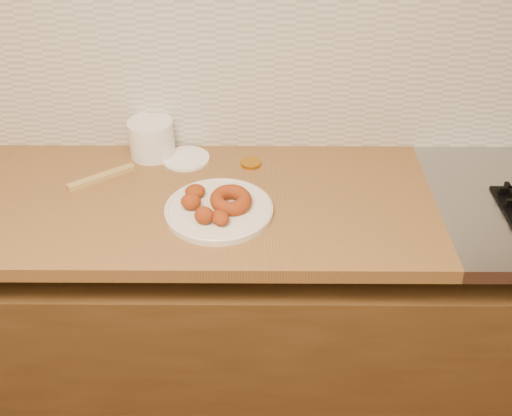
# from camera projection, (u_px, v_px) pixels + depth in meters

# --- Properties ---
(wall_back) EXTENTS (4.00, 0.02, 2.70)m
(wall_back) POSITION_uv_depth(u_px,v_px,m) (256.00, 1.00, 1.66)
(wall_back) COLOR #C5B593
(wall_back) RESTS_ON ground
(base_cabinet) EXTENTS (3.60, 0.60, 0.77)m
(base_cabinet) POSITION_uv_depth(u_px,v_px,m) (255.00, 325.00, 1.97)
(base_cabinet) COLOR brown
(base_cabinet) RESTS_ON floor
(butcher_block) EXTENTS (2.30, 0.62, 0.04)m
(butcher_block) POSITION_uv_depth(u_px,v_px,m) (25.00, 202.00, 1.69)
(butcher_block) COLOR olive
(butcher_block) RESTS_ON base_cabinet
(backsplash) EXTENTS (3.60, 0.02, 0.60)m
(backsplash) POSITION_uv_depth(u_px,v_px,m) (256.00, 54.00, 1.74)
(backsplash) COLOR beige
(backsplash) RESTS_ON wall_back
(donut_plate) EXTENTS (0.29, 0.29, 0.02)m
(donut_plate) POSITION_uv_depth(u_px,v_px,m) (219.00, 210.00, 1.61)
(donut_plate) COLOR silver
(donut_plate) RESTS_ON butcher_block
(ring_donut) EXTENTS (0.16, 0.16, 0.05)m
(ring_donut) POSITION_uv_depth(u_px,v_px,m) (231.00, 200.00, 1.60)
(ring_donut) COLOR #8B2F0A
(ring_donut) RESTS_ON donut_plate
(fried_dough_chunks) EXTENTS (0.14, 0.19, 0.05)m
(fried_dough_chunks) POSITION_uv_depth(u_px,v_px,m) (202.00, 206.00, 1.58)
(fried_dough_chunks) COLOR #8B2F0A
(fried_dough_chunks) RESTS_ON donut_plate
(plastic_tub) EXTENTS (0.17, 0.17, 0.11)m
(plastic_tub) POSITION_uv_depth(u_px,v_px,m) (152.00, 138.00, 1.83)
(plastic_tub) COLOR white
(plastic_tub) RESTS_ON butcher_block
(tub_lid) EXTENTS (0.15, 0.15, 0.01)m
(tub_lid) POSITION_uv_depth(u_px,v_px,m) (186.00, 159.00, 1.84)
(tub_lid) COLOR white
(tub_lid) RESTS_ON butcher_block
(brass_jar_lid) EXTENTS (0.08, 0.08, 0.01)m
(brass_jar_lid) POSITION_uv_depth(u_px,v_px,m) (251.00, 163.00, 1.81)
(brass_jar_lid) COLOR #B67618
(brass_jar_lid) RESTS_ON butcher_block
(wooden_utensil) EXTENTS (0.18, 0.14, 0.02)m
(wooden_utensil) POSITION_uv_depth(u_px,v_px,m) (102.00, 177.00, 1.74)
(wooden_utensil) COLOR #AB8C4C
(wooden_utensil) RESTS_ON butcher_block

